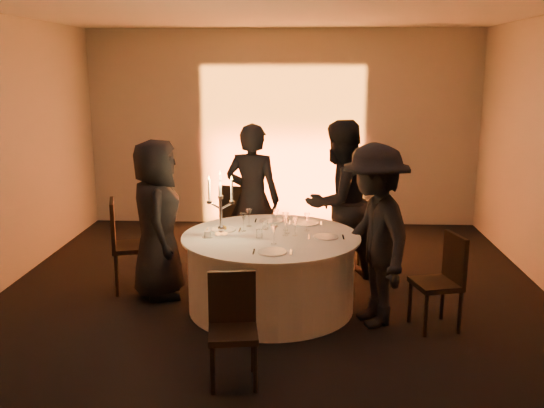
{
  "coord_description": "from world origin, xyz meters",
  "views": [
    {
      "loc": [
        0.31,
        -5.86,
        2.42
      ],
      "look_at": [
        0.0,
        0.2,
        1.05
      ],
      "focal_mm": 40.0,
      "sensor_mm": 36.0,
      "label": 1
    }
  ],
  "objects_px": {
    "guest_right": "(374,235)",
    "banquet_table": "(271,272)",
    "guest_back_left": "(253,199)",
    "chair_front": "(233,322)",
    "candelabra": "(221,213)",
    "guest_back_right": "(339,203)",
    "coffee_cup": "(208,235)",
    "chair_left": "(125,239)",
    "guest_left": "(157,219)",
    "chair_back_left": "(240,220)",
    "chair_right": "(444,276)",
    "chair_back_right": "(364,229)"
  },
  "relations": [
    {
      "from": "banquet_table",
      "to": "chair_front",
      "type": "relative_size",
      "value": 2.09
    },
    {
      "from": "chair_back_right",
      "to": "guest_back_right",
      "type": "xyz_separation_m",
      "value": [
        -0.36,
        -0.58,
        0.46
      ]
    },
    {
      "from": "guest_back_right",
      "to": "candelabra",
      "type": "xyz_separation_m",
      "value": [
        -1.22,
        -0.86,
        0.07
      ]
    },
    {
      "from": "chair_back_right",
      "to": "guest_left",
      "type": "distance_m",
      "value": 2.6
    },
    {
      "from": "chair_back_right",
      "to": "guest_right",
      "type": "relative_size",
      "value": 0.49
    },
    {
      "from": "guest_right",
      "to": "banquet_table",
      "type": "bearing_deg",
      "value": -125.33
    },
    {
      "from": "chair_back_right",
      "to": "coffee_cup",
      "type": "distance_m",
      "value": 2.31
    },
    {
      "from": "guest_back_right",
      "to": "coffee_cup",
      "type": "relative_size",
      "value": 16.92
    },
    {
      "from": "guest_back_right",
      "to": "candelabra",
      "type": "height_order",
      "value": "guest_back_right"
    },
    {
      "from": "chair_right",
      "to": "guest_back_left",
      "type": "relative_size",
      "value": 0.51
    },
    {
      "from": "chair_back_left",
      "to": "candelabra",
      "type": "xyz_separation_m",
      "value": [
        -0.04,
        -1.41,
        0.42
      ]
    },
    {
      "from": "chair_back_right",
      "to": "chair_left",
      "type": "bearing_deg",
      "value": -15.29
    },
    {
      "from": "chair_back_left",
      "to": "chair_back_right",
      "type": "xyz_separation_m",
      "value": [
        1.54,
        0.03,
        -0.1
      ]
    },
    {
      "from": "guest_back_left",
      "to": "guest_right",
      "type": "bearing_deg",
      "value": 145.54
    },
    {
      "from": "guest_left",
      "to": "coffee_cup",
      "type": "distance_m",
      "value": 0.71
    },
    {
      "from": "chair_back_right",
      "to": "guest_right",
      "type": "xyz_separation_m",
      "value": [
        -0.09,
        -1.74,
        0.4
      ]
    },
    {
      "from": "chair_back_left",
      "to": "guest_right",
      "type": "bearing_deg",
      "value": 146.71
    },
    {
      "from": "guest_left",
      "to": "coffee_cup",
      "type": "xyz_separation_m",
      "value": [
        0.6,
        -0.38,
        -0.05
      ]
    },
    {
      "from": "chair_front",
      "to": "candelabra",
      "type": "relative_size",
      "value": 1.3
    },
    {
      "from": "chair_right",
      "to": "guest_back_left",
      "type": "distance_m",
      "value": 2.47
    },
    {
      "from": "guest_left",
      "to": "guest_back_left",
      "type": "relative_size",
      "value": 0.95
    },
    {
      "from": "chair_left",
      "to": "guest_back_left",
      "type": "distance_m",
      "value": 1.55
    },
    {
      "from": "chair_front",
      "to": "guest_right",
      "type": "height_order",
      "value": "guest_right"
    },
    {
      "from": "chair_right",
      "to": "banquet_table",
      "type": "bearing_deg",
      "value": -118.42
    },
    {
      "from": "chair_front",
      "to": "coffee_cup",
      "type": "xyz_separation_m",
      "value": [
        -0.4,
        1.37,
        0.32
      ]
    },
    {
      "from": "banquet_table",
      "to": "chair_back_left",
      "type": "height_order",
      "value": "chair_back_left"
    },
    {
      "from": "chair_back_right",
      "to": "guest_right",
      "type": "bearing_deg",
      "value": 51.79
    },
    {
      "from": "chair_back_left",
      "to": "guest_back_left",
      "type": "relative_size",
      "value": 0.57
    },
    {
      "from": "chair_back_right",
      "to": "chair_right",
      "type": "distance_m",
      "value": 1.9
    },
    {
      "from": "chair_front",
      "to": "guest_right",
      "type": "xyz_separation_m",
      "value": [
        1.21,
        1.15,
        0.39
      ]
    },
    {
      "from": "chair_left",
      "to": "chair_back_right",
      "type": "height_order",
      "value": "chair_left"
    },
    {
      "from": "banquet_table",
      "to": "chair_front",
      "type": "bearing_deg",
      "value": -98.67
    },
    {
      "from": "guest_back_left",
      "to": "guest_back_right",
      "type": "relative_size",
      "value": 0.97
    },
    {
      "from": "chair_left",
      "to": "guest_left",
      "type": "height_order",
      "value": "guest_left"
    },
    {
      "from": "chair_back_right",
      "to": "guest_back_right",
      "type": "distance_m",
      "value": 0.82
    },
    {
      "from": "banquet_table",
      "to": "chair_right",
      "type": "height_order",
      "value": "chair_right"
    },
    {
      "from": "guest_back_left",
      "to": "chair_right",
      "type": "bearing_deg",
      "value": 155.78
    },
    {
      "from": "chair_back_left",
      "to": "chair_right",
      "type": "height_order",
      "value": "chair_back_left"
    },
    {
      "from": "banquet_table",
      "to": "guest_back_left",
      "type": "relative_size",
      "value": 1.0
    },
    {
      "from": "chair_left",
      "to": "chair_back_right",
      "type": "bearing_deg",
      "value": -86.79
    },
    {
      "from": "guest_left",
      "to": "coffee_cup",
      "type": "relative_size",
      "value": 15.46
    },
    {
      "from": "banquet_table",
      "to": "guest_back_right",
      "type": "height_order",
      "value": "guest_back_right"
    },
    {
      "from": "chair_front",
      "to": "guest_back_left",
      "type": "relative_size",
      "value": 0.48
    },
    {
      "from": "guest_right",
      "to": "guest_back_right",
      "type": "bearing_deg",
      "value": 175.46
    },
    {
      "from": "chair_left",
      "to": "coffee_cup",
      "type": "height_order",
      "value": "chair_left"
    },
    {
      "from": "banquet_table",
      "to": "candelabra",
      "type": "xyz_separation_m",
      "value": [
        -0.5,
        -0.02,
        0.62
      ]
    },
    {
      "from": "coffee_cup",
      "to": "candelabra",
      "type": "distance_m",
      "value": 0.25
    },
    {
      "from": "chair_back_right",
      "to": "guest_back_right",
      "type": "relative_size",
      "value": 0.46
    },
    {
      "from": "banquet_table",
      "to": "chair_front",
      "type": "distance_m",
      "value": 1.49
    },
    {
      "from": "guest_back_right",
      "to": "chair_left",
      "type": "bearing_deg",
      "value": -30.97
    }
  ]
}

